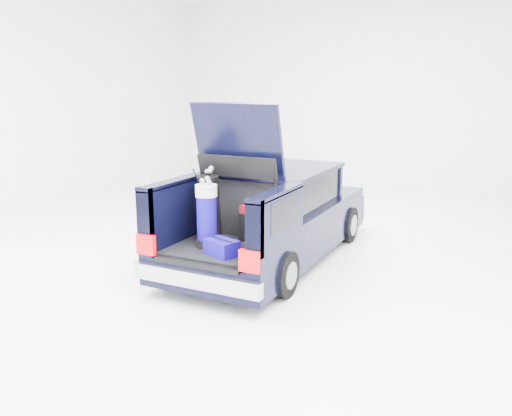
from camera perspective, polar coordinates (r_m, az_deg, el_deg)
The scene contains 6 objects.
ground at distance 8.63m, azimuth 1.48°, elevation -5.34°, with size 14.00×14.00×0.00m, color white.
car at distance 8.53m, azimuth 1.81°, elevation -0.85°, with size 1.87×4.65×2.47m.
red_suitcase at distance 7.34m, azimuth -0.34°, elevation -1.71°, with size 0.36×0.29×0.53m.
black_golf_bag at distance 7.42m, azimuth -4.86°, elevation 0.05°, with size 0.28×0.36×1.02m.
blue_golf_bag at distance 7.11m, azimuth -5.21°, elevation -0.78°, with size 0.36×0.36×0.95m.
blue_duffel at distance 6.84m, azimuth -3.64°, elevation -4.17°, with size 0.49×0.40×0.22m.
Camera 1 is at (3.43, -7.43, 2.72)m, focal length 38.00 mm.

